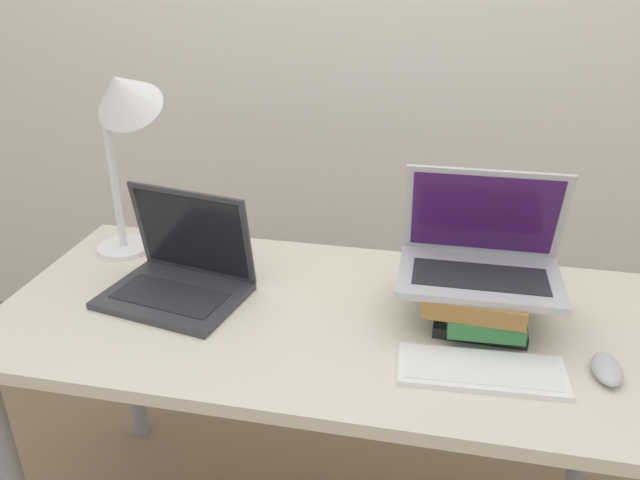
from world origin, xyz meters
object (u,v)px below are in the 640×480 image
at_px(laptop_on_books, 481,255).
at_px(wireless_keyboard, 481,371).
at_px(book_stack, 479,297).
at_px(mouse, 607,369).
at_px(laptop_left, 180,275).
at_px(desk_lamp, 122,114).

distance_m(laptop_on_books, wireless_keyboard, 0.26).
bearing_deg(laptop_on_books, book_stack, -66.89).
height_order(book_stack, mouse, book_stack).
xyz_separation_m(book_stack, wireless_keyboard, (0.01, -0.20, -0.05)).
height_order(laptop_on_books, mouse, laptop_on_books).
distance_m(wireless_keyboard, mouse, 0.24).
height_order(laptop_left, mouse, laptop_left).
bearing_deg(mouse, book_stack, 146.98).
height_order(wireless_keyboard, desk_lamp, desk_lamp).
distance_m(book_stack, wireless_keyboard, 0.20).
bearing_deg(wireless_keyboard, laptop_on_books, 93.24).
relative_size(wireless_keyboard, desk_lamp, 0.62).
bearing_deg(laptop_on_books, desk_lamp, 173.05).
bearing_deg(mouse, desk_lamp, 165.99).
xyz_separation_m(laptop_left, wireless_keyboard, (0.69, -0.17, -0.04)).
bearing_deg(wireless_keyboard, desk_lamp, 159.90).
relative_size(laptop_on_books, desk_lamp, 0.65).
xyz_separation_m(wireless_keyboard, mouse, (0.23, 0.04, 0.01)).
xyz_separation_m(laptop_left, desk_lamp, (-0.17, 0.15, 0.34)).
bearing_deg(laptop_left, wireless_keyboard, -13.84).
distance_m(laptop_left, wireless_keyboard, 0.71).
relative_size(mouse, desk_lamp, 0.19).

